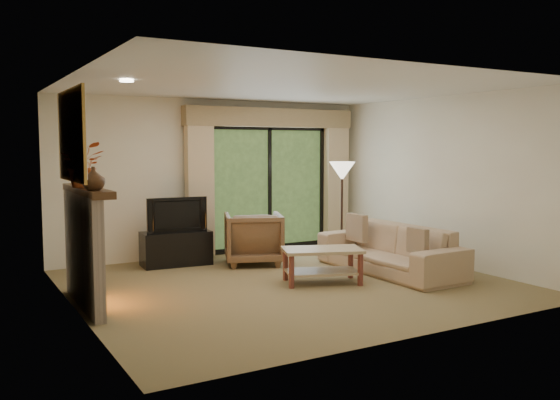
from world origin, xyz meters
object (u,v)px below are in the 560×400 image
media_console (176,248)px  sofa (389,249)px  armchair (253,238)px  coffee_table (322,266)px

media_console → sofa: size_ratio=0.45×
media_console → armchair: size_ratio=1.18×
armchair → media_console: bearing=-2.9°
armchair → coffee_table: (0.21, -1.63, -0.17)m
armchair → coffee_table: bearing=118.8°
media_console → sofa: bearing=-34.9°
coffee_table → media_console: bearing=142.0°
armchair → sofa: bearing=154.5°
armchair → sofa: size_ratio=0.38×
armchair → sofa: armchair is taller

